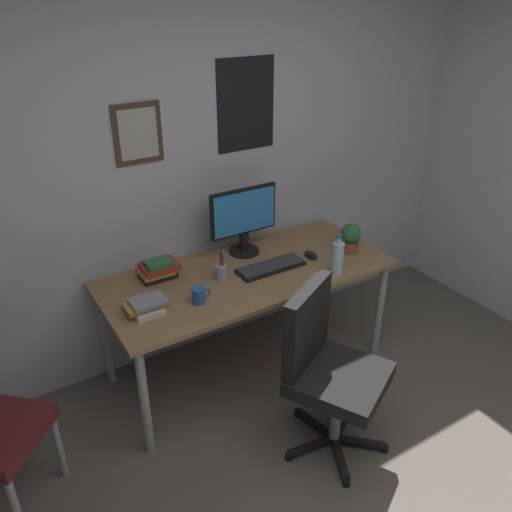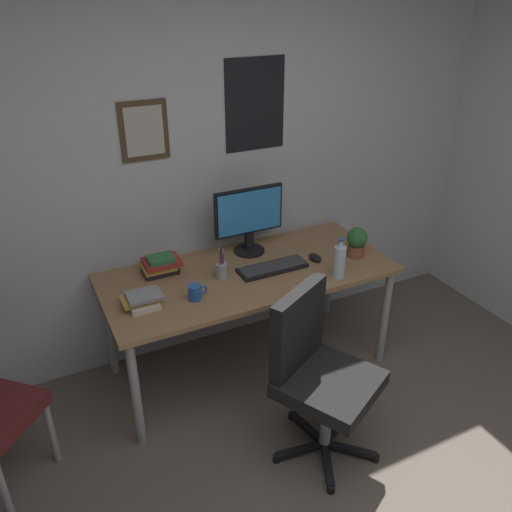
% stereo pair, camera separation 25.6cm
% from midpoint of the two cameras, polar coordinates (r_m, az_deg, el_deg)
% --- Properties ---
extents(wall_back, '(4.40, 0.10, 2.60)m').
position_cam_midpoint_polar(wall_back, '(3.29, -9.81, 9.87)').
color(wall_back, silver).
rests_on(wall_back, ground_plane).
extents(desk, '(1.77, 0.79, 0.73)m').
position_cam_midpoint_polar(desk, '(3.21, -3.22, -2.77)').
color(desk, '#936D47').
rests_on(desk, ground_plane).
extents(office_chair, '(0.62, 0.62, 0.95)m').
position_cam_midpoint_polar(office_chair, '(2.78, 5.00, -11.68)').
color(office_chair, black).
rests_on(office_chair, ground_plane).
extents(monitor, '(0.46, 0.20, 0.43)m').
position_cam_midpoint_polar(monitor, '(3.31, -3.58, 4.10)').
color(monitor, black).
rests_on(monitor, desk).
extents(keyboard, '(0.43, 0.15, 0.03)m').
position_cam_midpoint_polar(keyboard, '(3.20, -0.67, -1.25)').
color(keyboard, black).
rests_on(keyboard, desk).
extents(computer_mouse, '(0.06, 0.11, 0.04)m').
position_cam_midpoint_polar(computer_mouse, '(3.33, 3.82, 0.08)').
color(computer_mouse, black).
rests_on(computer_mouse, desk).
extents(water_bottle, '(0.07, 0.07, 0.25)m').
position_cam_midpoint_polar(water_bottle, '(3.13, 6.58, -0.21)').
color(water_bottle, silver).
rests_on(water_bottle, desk).
extents(coffee_mug_near, '(0.11, 0.07, 0.09)m').
position_cam_midpoint_polar(coffee_mug_near, '(2.89, -8.76, -4.30)').
color(coffee_mug_near, '#2659B2').
rests_on(coffee_mug_near, desk).
extents(potted_plant, '(0.13, 0.13, 0.20)m').
position_cam_midpoint_polar(potted_plant, '(3.39, 8.13, 2.00)').
color(potted_plant, brown).
rests_on(potted_plant, desk).
extents(pen_cup, '(0.07, 0.07, 0.20)m').
position_cam_midpoint_polar(pen_cup, '(3.08, -6.17, -1.74)').
color(pen_cup, '#9EA0A5').
rests_on(pen_cup, desk).
extents(book_stack_left, '(0.23, 0.17, 0.12)m').
position_cam_midpoint_polar(book_stack_left, '(3.16, -12.91, -1.48)').
color(book_stack_left, black).
rests_on(book_stack_left, desk).
extents(book_stack_right, '(0.21, 0.15, 0.07)m').
position_cam_midpoint_polar(book_stack_right, '(2.87, -14.37, -5.35)').
color(book_stack_right, silver).
rests_on(book_stack_right, desk).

